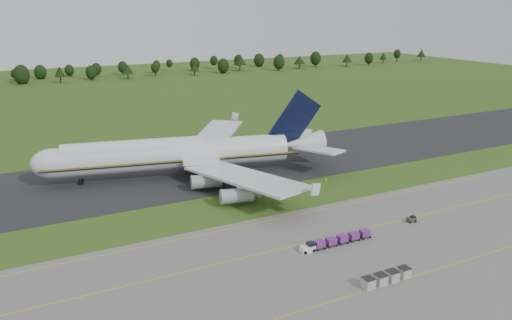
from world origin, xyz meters
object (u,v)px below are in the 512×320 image
baggage_train (335,241)px  utility_cart (411,220)px  edge_markers (271,190)px  aircraft (180,154)px  uld_row (387,278)px

baggage_train → utility_cart: size_ratio=7.95×
baggage_train → edge_markers: bearing=84.2°
baggage_train → utility_cart: 19.81m
aircraft → edge_markers: 26.14m
utility_cart → uld_row: uld_row is taller
utility_cart → uld_row: (-20.25, -15.93, 0.39)m
utility_cart → uld_row: bearing=-141.8°
utility_cart → aircraft: bearing=123.4°
edge_markers → uld_row: bearing=-94.6°
uld_row → aircraft: bearing=100.5°
aircraft → baggage_train: bearing=-76.1°
aircraft → utility_cart: bearing=-56.6°
aircraft → baggage_train: (12.50, -50.34, -5.15)m
aircraft → uld_row: bearing=-79.5°
uld_row → utility_cart: bearing=38.2°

